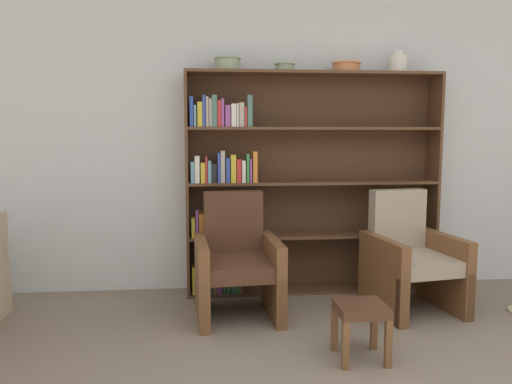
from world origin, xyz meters
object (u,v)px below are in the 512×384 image
(armchair_leather, at_px, (237,264))
(footstool, at_px, (361,315))
(bookshelf, at_px, (288,184))
(bowl_terracotta, at_px, (346,66))
(bowl_slate, at_px, (228,63))
(armchair_cushioned, at_px, (410,259))
(vase_tall, at_px, (398,63))
(bowl_cream, at_px, (285,66))

(armchair_leather, height_order, footstool, armchair_leather)
(bookshelf, height_order, bowl_terracotta, bowl_terracotta)
(footstool, bearing_deg, armchair_leather, 130.27)
(bowl_slate, bearing_deg, bookshelf, 2.21)
(bowl_slate, height_order, armchair_cushioned, bowl_slate)
(bowl_terracotta, distance_m, footstool, 2.25)
(bowl_slate, bearing_deg, footstool, -61.07)
(bookshelf, bearing_deg, armchair_cushioned, -31.48)
(armchair_cushioned, height_order, footstool, armchair_cushioned)
(bookshelf, xyz_separation_m, vase_tall, (0.98, -0.02, 1.07))
(bowl_terracotta, height_order, armchair_leather, bowl_terracotta)
(bowl_cream, height_order, armchair_leather, bowl_cream)
(bowl_slate, height_order, armchair_leather, bowl_slate)
(vase_tall, distance_m, armchair_cushioned, 1.73)
(bowl_slate, bearing_deg, bowl_cream, 0.00)
(bowl_terracotta, xyz_separation_m, vase_tall, (0.47, 0.00, 0.03))
(armchair_leather, distance_m, footstool, 1.15)
(bowl_cream, height_order, armchair_cushioned, bowl_cream)
(armchair_cushioned, bearing_deg, bowl_terracotta, -61.88)
(vase_tall, bearing_deg, armchair_cushioned, -95.59)
(bookshelf, distance_m, bowl_terracotta, 1.16)
(bowl_cream, distance_m, armchair_cushioned, 1.95)
(bowl_cream, xyz_separation_m, vase_tall, (1.02, 0.00, 0.04))
(bookshelf, height_order, armchair_leather, bookshelf)
(bowl_slate, height_order, footstool, bowl_slate)
(armchair_leather, bearing_deg, bowl_cream, -133.97)
(bowl_cream, height_order, vase_tall, vase_tall)
(armchair_cushioned, bearing_deg, vase_tall, -104.88)
(bowl_cream, bearing_deg, armchair_leather, -129.78)
(armchair_cushioned, distance_m, footstool, 1.11)
(bowl_terracotta, bearing_deg, footstool, -100.47)
(armchair_leather, bearing_deg, vase_tall, -163.91)
(bowl_cream, distance_m, armchair_leather, 1.75)
(bookshelf, xyz_separation_m, armchair_cushioned, (0.92, -0.56, -0.57))
(bowl_slate, height_order, vase_tall, vase_tall)
(vase_tall, xyz_separation_m, armchair_cushioned, (-0.05, -0.54, -1.64))
(bowl_slate, relative_size, bowl_cream, 1.28)
(armchair_leather, bearing_deg, footstool, 126.09)
(bowl_terracotta, bearing_deg, armchair_cushioned, -52.59)
(bookshelf, distance_m, bowl_cream, 1.04)
(bowl_terracotta, bearing_deg, bowl_cream, -180.00)
(bowl_terracotta, relative_size, armchair_leather, 0.27)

